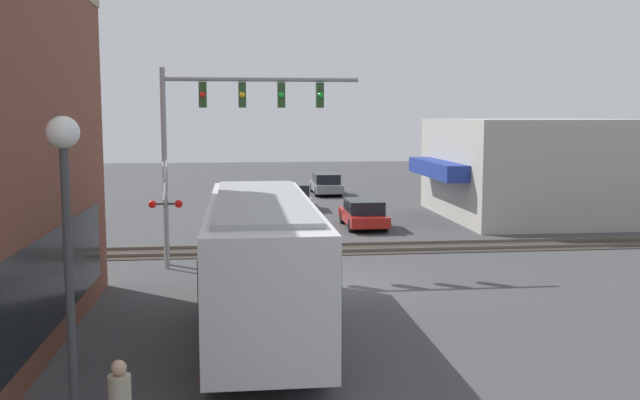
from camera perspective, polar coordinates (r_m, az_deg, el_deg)
The scene contains 10 objects.
ground_plane at distance 22.79m, azimuth 2.06°, elevation -6.82°, with size 120.00×120.00×0.00m, color #424244.
shop_building at distance 39.23m, azimuth 16.71°, elevation 2.44°, with size 10.69×10.59×5.16m.
city_bus at distance 17.95m, azimuth -4.73°, elevation -4.55°, with size 10.41×2.59×3.34m.
traffic_signal_gantry at distance 25.74m, azimuth -7.46°, elevation 6.57°, with size 0.42×7.05×7.03m.
crossing_signal at distance 25.32m, azimuth -12.25°, elevation -0.31°, with size 1.41×1.18×3.81m.
streetlamp at distance 10.33m, azimuth -19.44°, elevation -5.77°, with size 0.44×0.44×5.36m.
rail_track_near at distance 28.60m, azimuth 0.25°, elevation -3.95°, with size 2.60×60.00×0.15m.
parked_car_red at distance 34.19m, azimuth 3.49°, elevation -1.16°, with size 4.31×1.82×1.36m.
parked_car_silver at distance 41.13m, azimuth -2.16°, elevation 0.25°, with size 4.42×1.82×1.45m.
parked_car_grey at distance 48.46m, azimuth 0.48°, elevation 1.25°, with size 4.72×1.82×1.45m.
Camera 1 is at (-21.89, 3.35, 5.36)m, focal length 40.00 mm.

